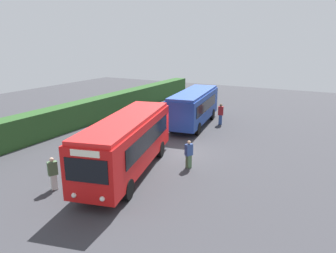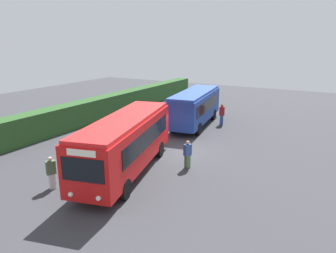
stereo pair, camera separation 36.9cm
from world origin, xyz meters
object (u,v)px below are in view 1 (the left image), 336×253
object	(u,v)px
person_right	(221,114)
bus_blue	(194,106)
person_center	(189,154)
person_left	(53,173)
bus_red	(127,142)

from	to	relation	value
person_right	bus_blue	bearing A→B (deg)	109.28
person_center	person_left	bearing A→B (deg)	75.37
person_left	bus_blue	bearing A→B (deg)	114.08
bus_red	person_left	bearing A→B (deg)	-45.61
bus_red	bus_blue	bearing A→B (deg)	170.25
bus_blue	person_center	size ratio (longest dim) A/B	5.32
bus_blue	person_center	xyz separation A→B (m)	(-8.78, -3.56, -0.87)
person_left	person_center	world-z (taller)	person_left
bus_blue	person_left	distance (m)	14.58
person_left	person_center	xyz separation A→B (m)	(5.72, -4.78, -0.02)
bus_red	person_left	xyz separation A→B (m)	(-3.44, 2.10, -0.96)
person_center	person_right	xyz separation A→B (m)	(10.16, 1.59, 0.11)
bus_red	person_center	world-z (taller)	bus_red
person_left	person_center	distance (m)	7.45
person_center	person_right	size ratio (longest dim) A/B	0.90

